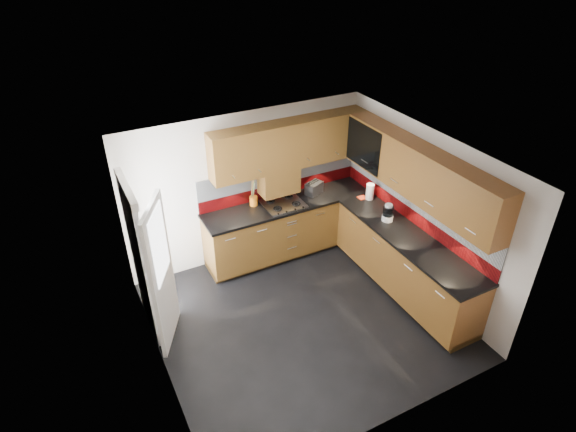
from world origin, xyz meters
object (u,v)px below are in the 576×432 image
gas_hob (284,204)px  food_processor (388,213)px  toaster (314,188)px  utensil_pot (253,200)px

gas_hob → food_processor: food_processor is taller
toaster → food_processor: size_ratio=1.19×
gas_hob → utensil_pot: (-0.42, 0.20, 0.08)m
gas_hob → toaster: 0.60m
utensil_pot → food_processor: size_ratio=1.60×
utensil_pot → gas_hob: bearing=-25.5°
toaster → food_processor: bearing=-65.4°
gas_hob → toaster: (0.59, 0.09, 0.08)m
gas_hob → food_processor: size_ratio=2.26×
toaster → food_processor: food_processor is taller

